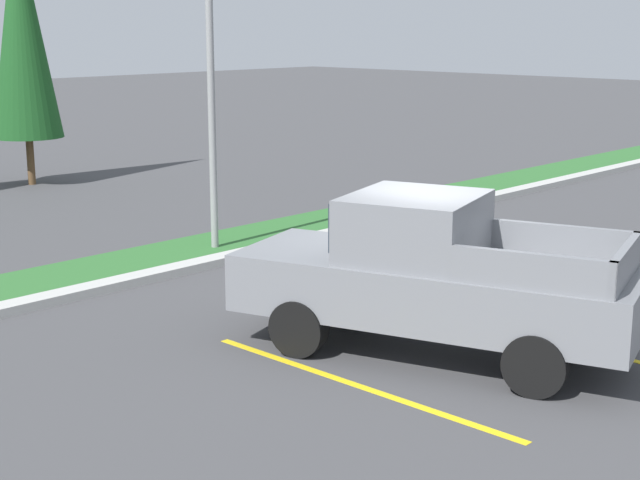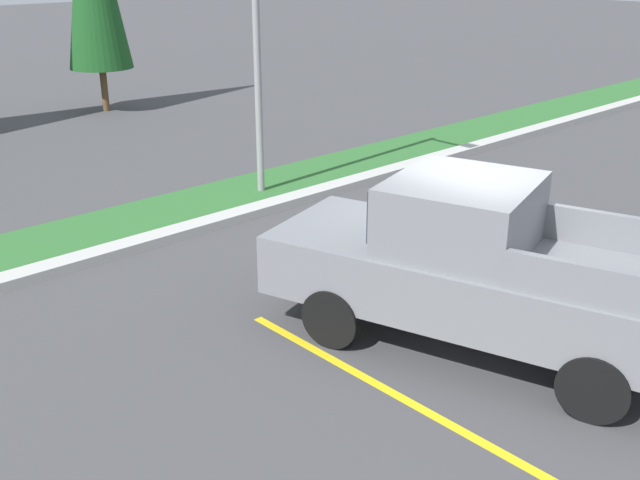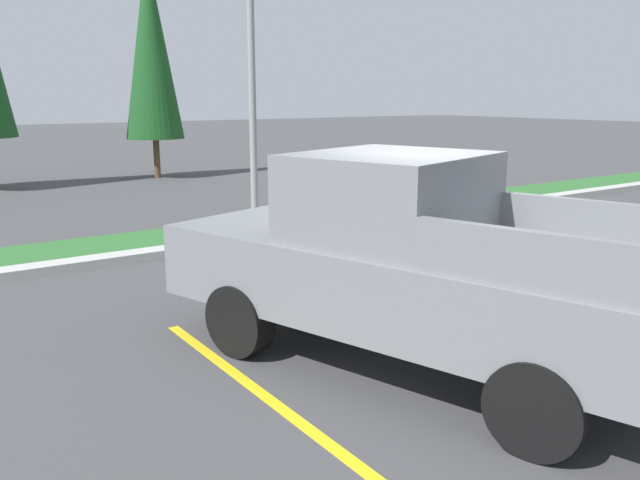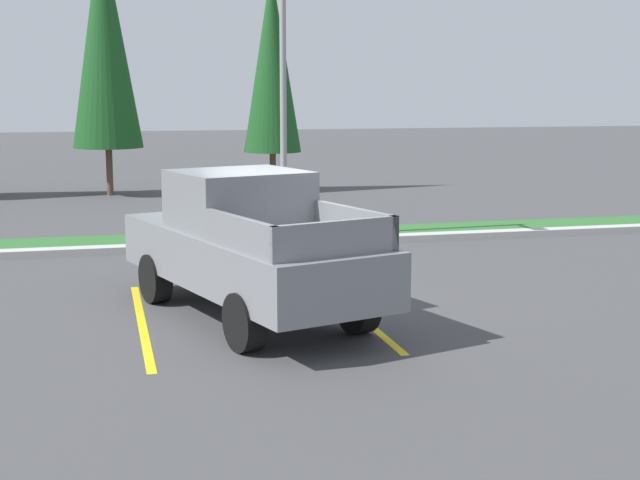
{
  "view_description": "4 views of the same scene",
  "coord_description": "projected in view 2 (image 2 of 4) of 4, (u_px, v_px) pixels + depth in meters",
  "views": [
    {
      "loc": [
        -10.44,
        -7.83,
        4.25
      ],
      "look_at": [
        -1.53,
        0.62,
        1.45
      ],
      "focal_mm": 53.59,
      "sensor_mm": 36.0,
      "label": 1
    },
    {
      "loc": [
        -7.68,
        -5.34,
        4.63
      ],
      "look_at": [
        -1.48,
        1.37,
        1.0
      ],
      "focal_mm": 41.66,
      "sensor_mm": 36.0,
      "label": 2
    },
    {
      "loc": [
        -4.94,
        -5.17,
        2.64
      ],
      "look_at": [
        -0.24,
        1.68,
        0.78
      ],
      "focal_mm": 36.38,
      "sensor_mm": 36.0,
      "label": 3
    },
    {
      "loc": [
        -2.83,
        -13.31,
        3.26
      ],
      "look_at": [
        0.19,
        -1.07,
        1.15
      ],
      "focal_mm": 50.6,
      "sensor_mm": 36.0,
      "label": 4
    }
  ],
  "objects": [
    {
      "name": "parking_line_far",
      "position": [
        543.0,
        307.0,
        10.22
      ],
      "size": [
        0.12,
        4.8,
        0.01
      ],
      "primitive_type": "cube",
      "color": "yellow",
      "rests_on": "ground"
    },
    {
      "name": "pickup_truck_main",
      "position": [
        478.0,
        268.0,
        8.88
      ],
      "size": [
        3.35,
        5.54,
        2.1
      ],
      "color": "black",
      "rests_on": "ground"
    },
    {
      "name": "parking_line_near",
      "position": [
        391.0,
        392.0,
        8.26
      ],
      "size": [
        0.12,
        4.8,
        0.01
      ],
      "primitive_type": "cube",
      "color": "yellow",
      "rests_on": "ground"
    },
    {
      "name": "curb_strip",
      "position": [
        245.0,
        213.0,
        13.59
      ],
      "size": [
        56.0,
        0.4,
        0.15
      ],
      "primitive_type": "cube",
      "color": "#B2B2AD",
      "rests_on": "ground"
    },
    {
      "name": "grass_median",
      "position": [
        210.0,
        201.0,
        14.35
      ],
      "size": [
        56.0,
        1.8,
        0.06
      ],
      "primitive_type": "cube",
      "color": "#2D662D",
      "rests_on": "ground"
    },
    {
      "name": "ground_plane",
      "position": [
        466.0,
        307.0,
        10.2
      ],
      "size": [
        120.0,
        120.0,
        0.0
      ],
      "primitive_type": "plane",
      "color": "#424244"
    }
  ]
}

